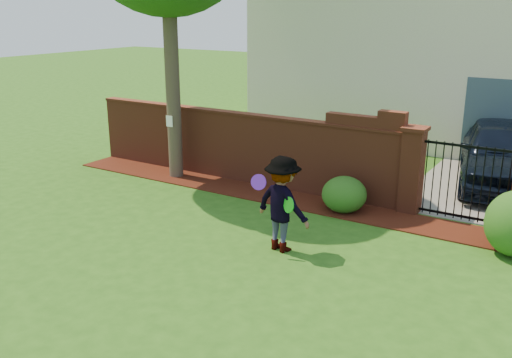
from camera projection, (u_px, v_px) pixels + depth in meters
The scene contains 13 objects.
ground at pixel (210, 253), 10.23m from camera, with size 80.00×80.00×0.01m, color #285916.
mulch_bed at pixel (261, 193), 13.41m from camera, with size 11.10×1.08×0.03m, color #361209.
brick_wall at pixel (239, 145), 14.22m from camera, with size 8.70×0.31×2.16m.
pillar_left at pixel (412, 170), 11.97m from camera, with size 0.50×0.50×1.88m.
iron_gate at pixel (465, 182), 11.45m from camera, with size 1.78×0.03×1.60m.
driveway at pixel (496, 175), 14.94m from camera, with size 3.20×8.00×0.01m, color gray.
house at pixel (450, 42), 18.52m from camera, with size 12.40×6.40×6.30m.
car at pixel (503, 156), 13.62m from camera, with size 1.92×4.77×1.62m, color black.
paper_notice at pixel (169, 121), 14.22m from camera, with size 0.20×0.01×0.28m, color white.
shrub_left at pixel (344, 194), 12.14m from camera, with size 0.97×0.97×0.79m, color #195118.
man at pixel (281, 204), 10.08m from camera, with size 1.14×0.66×1.76m, color gray.
frisbee_purple at pixel (259, 182), 9.90m from camera, with size 0.28×0.28×0.03m, color #6A20CB.
frisbee_green at pixel (289, 205), 9.77m from camera, with size 0.29×0.29×0.03m, color #17AC1C.
Camera 1 is at (5.69, -7.51, 4.27)m, focal length 39.61 mm.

